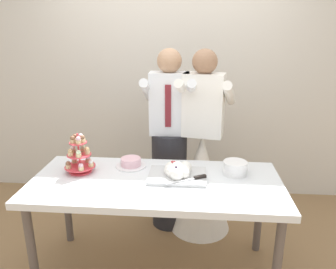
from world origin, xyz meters
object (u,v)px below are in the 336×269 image
object	(u,v)px
main_cake_tray	(178,172)
round_cake	(131,163)
cupcake_stand	(79,156)
person_bride	(201,170)
plate_stack	(235,168)
person_groom	(169,151)
dessert_table	(156,190)

from	to	relation	value
main_cake_tray	round_cake	xyz separation A→B (m)	(-0.38, 0.17, -0.01)
cupcake_stand	person_bride	distance (m)	1.11
plate_stack	person_bride	distance (m)	0.58
plate_stack	round_cake	world-z (taller)	plate_stack
person_groom	person_bride	size ratio (longest dim) A/B	1.00
person_groom	round_cake	bearing A→B (deg)	-121.72
plate_stack	person_bride	world-z (taller)	person_bride
cupcake_stand	main_cake_tray	size ratio (longest dim) A/B	0.72
person_bride	plate_stack	bearing A→B (deg)	-63.05
main_cake_tray	plate_stack	size ratio (longest dim) A/B	2.28
main_cake_tray	round_cake	bearing A→B (deg)	155.50
cupcake_stand	round_cake	bearing A→B (deg)	19.94
plate_stack	dessert_table	bearing A→B (deg)	-164.66
plate_stack	round_cake	distance (m)	0.81
cupcake_stand	person_groom	distance (m)	0.86
dessert_table	plate_stack	xyz separation A→B (m)	(0.58, 0.16, 0.12)
main_cake_tray	dessert_table	bearing A→B (deg)	-158.24
dessert_table	person_groom	bearing A→B (deg)	86.22
dessert_table	plate_stack	world-z (taller)	plate_stack
plate_stack	person_bride	size ratio (longest dim) A/B	0.11
cupcake_stand	person_bride	size ratio (longest dim) A/B	0.18
dessert_table	person_groom	xyz separation A→B (m)	(0.04, 0.67, 0.05)
person_groom	dessert_table	bearing A→B (deg)	-93.78
plate_stack	person_groom	world-z (taller)	person_groom
cupcake_stand	person_groom	bearing A→B (deg)	41.92
cupcake_stand	dessert_table	bearing A→B (deg)	-9.93
plate_stack	person_bride	bearing A→B (deg)	116.95
dessert_table	person_groom	distance (m)	0.67
dessert_table	person_bride	size ratio (longest dim) A/B	1.08
cupcake_stand	person_bride	xyz separation A→B (m)	(0.93, 0.53, -0.32)
main_cake_tray	person_groom	distance (m)	0.62
plate_stack	round_cake	xyz separation A→B (m)	(-0.80, 0.08, -0.02)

